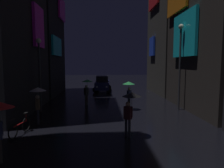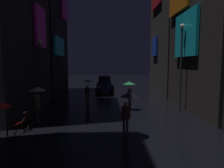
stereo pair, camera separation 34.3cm
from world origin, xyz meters
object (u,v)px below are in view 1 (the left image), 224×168
Objects in this scene: pedestrian_near_crossing_green at (129,88)px; bicycle_parked_at_storefront at (20,127)px; pedestrian_midstreet_left_clear at (38,95)px; pedestrian_foreground_right_black at (131,102)px; car_distant at (102,84)px; streetlamp_right_far at (180,58)px; streetlamp_left_far at (39,66)px; pedestrian_foreground_left_green at (87,85)px.

pedestrian_near_crossing_green is 7.82m from bicycle_parked_at_storefront.
pedestrian_foreground_right_black is (4.87, -2.18, 0.00)m from pedestrian_midstreet_left_clear.
pedestrian_foreground_right_black is 0.50× the size of car_distant.
pedestrian_near_crossing_green is at bearing 176.53° from streetlamp_right_far.
streetlamp_right_far reaches higher than pedestrian_midstreet_left_clear.
pedestrian_midstreet_left_clear and pedestrian_near_crossing_green have the same top height.
pedestrian_foreground_right_black is at bearing -24.15° from pedestrian_midstreet_left_clear.
pedestrian_midstreet_left_clear reaches higher than car_distant.
streetlamp_left_far is (-5.65, 5.21, 1.59)m from pedestrian_foreground_right_black.
car_distant is 11.77m from streetlamp_left_far.
pedestrian_near_crossing_green is 4.28m from streetlamp_right_far.
car_distant is 0.81× the size of streetlamp_left_far.
pedestrian_midstreet_left_clear reaches higher than bicycle_parked_at_storefront.
bicycle_parked_at_storefront is 0.29× the size of streetlamp_right_far.
car_distant is at bearing 67.55° from streetlamp_left_far.
pedestrian_foreground_left_green reaches higher than car_distant.
streetlamp_right_far is (9.22, 3.11, 2.16)m from pedestrian_midstreet_left_clear.
bicycle_parked_at_storefront is at bearing -153.81° from streetlamp_right_far.
streetlamp_right_far is (9.60, 4.72, 3.44)m from bicycle_parked_at_storefront.
pedestrian_near_crossing_green is at bearing -32.53° from pedestrian_foreground_left_green.
pedestrian_foreground_left_green and pedestrian_foreground_right_black have the same top height.
pedestrian_foreground_right_black is (2.55, -7.57, 0.00)m from pedestrian_foreground_left_green.
streetlamp_right_far reaches higher than pedestrian_foreground_left_green.
pedestrian_foreground_right_black is (-0.67, -5.51, 0.00)m from pedestrian_near_crossing_green.
car_distant is 12.31m from streetlamp_right_far.
pedestrian_midstreet_left_clear is 2.09m from bicycle_parked_at_storefront.
pedestrian_near_crossing_green and pedestrian_foreground_right_black have the same top height.
car_distant reaches higher than bicycle_parked_at_storefront.
pedestrian_midstreet_left_clear is at bearing -148.99° from pedestrian_near_crossing_green.
bicycle_parked_at_storefront is (-5.24, 0.57, -1.28)m from pedestrian_foreground_right_black.
bicycle_parked_at_storefront is (-2.70, -7.00, -1.28)m from pedestrian_foreground_left_green.
pedestrian_foreground_right_black is at bearing -129.44° from streetlamp_right_far.
pedestrian_foreground_right_black is 7.19m from streetlamp_right_far.
bicycle_parked_at_storefront is (-5.92, -4.94, -1.28)m from pedestrian_near_crossing_green.
streetlamp_left_far is (-0.40, 4.64, 2.87)m from bicycle_parked_at_storefront.
streetlamp_right_far is at bearing -3.47° from pedestrian_near_crossing_green.
pedestrian_foreground_left_green is 0.34× the size of streetlamp_right_far.
car_distant is at bearing 94.47° from pedestrian_foreground_right_black.
pedestrian_foreground_left_green is at bearing 37.30° from streetlamp_left_far.
streetlamp_left_far is at bearing 104.42° from pedestrian_midstreet_left_clear.
bicycle_parked_at_storefront is at bearing -103.07° from pedestrian_midstreet_left_clear.
streetlamp_left_far is (-0.78, 3.02, 1.59)m from pedestrian_midstreet_left_clear.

